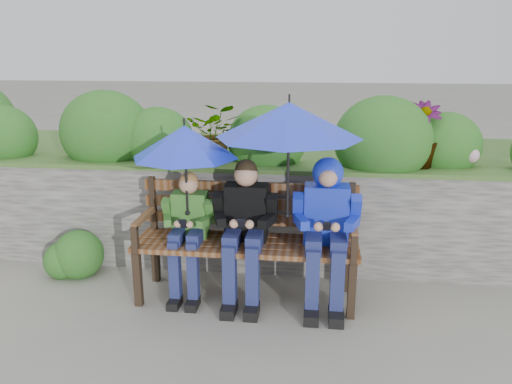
# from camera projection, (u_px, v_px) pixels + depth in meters

# --- Properties ---
(ground) EXTENTS (60.00, 60.00, 0.00)m
(ground) POSITION_uv_depth(u_px,v_px,m) (255.00, 302.00, 4.26)
(ground) COLOR gray
(ground) RESTS_ON ground
(garden_backdrop) EXTENTS (8.00, 2.83, 1.86)m
(garden_backdrop) POSITION_uv_depth(u_px,v_px,m) (271.00, 182.00, 5.61)
(garden_backdrop) COLOR #565350
(garden_backdrop) RESTS_ON ground
(park_bench) EXTENTS (1.88, 0.55, 0.99)m
(park_bench) POSITION_uv_depth(u_px,v_px,m) (247.00, 233.00, 4.27)
(park_bench) COLOR black
(park_bench) RESTS_ON ground
(boy_left) EXTENTS (0.44, 0.51, 1.09)m
(boy_left) POSITION_uv_depth(u_px,v_px,m) (188.00, 227.00, 4.23)
(boy_left) COLOR #2D6029
(boy_left) RESTS_ON ground
(boy_middle) EXTENTS (0.53, 0.62, 1.21)m
(boy_middle) POSITION_uv_depth(u_px,v_px,m) (245.00, 224.00, 4.14)
(boy_middle) COLOR black
(boy_middle) RESTS_ON ground
(boy_right) EXTENTS (0.55, 0.67, 1.24)m
(boy_right) POSITION_uv_depth(u_px,v_px,m) (326.00, 220.00, 4.06)
(boy_right) COLOR #131DB4
(boy_right) RESTS_ON ground
(umbrella_left) EXTENTS (0.88, 0.88, 0.82)m
(umbrella_left) POSITION_uv_depth(u_px,v_px,m) (185.00, 142.00, 4.04)
(umbrella_left) COLOR #2038E9
(umbrella_left) RESTS_ON ground
(umbrella_right) EXTENTS (1.16, 1.16, 1.00)m
(umbrella_right) POSITION_uv_depth(u_px,v_px,m) (289.00, 120.00, 3.85)
(umbrella_right) COLOR #2038E9
(umbrella_right) RESTS_ON ground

